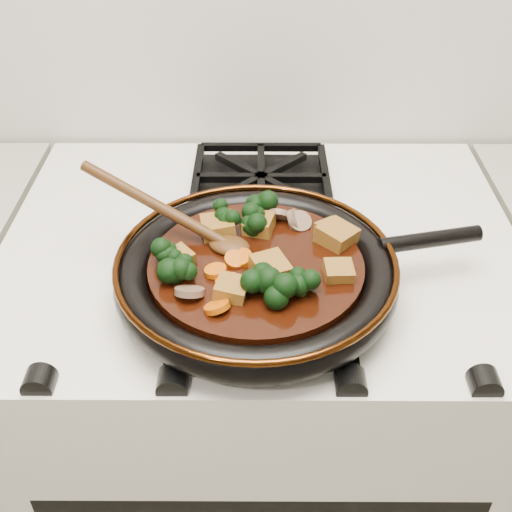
{
  "coord_description": "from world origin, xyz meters",
  "views": [
    {
      "loc": [
        -0.0,
        0.93,
        1.46
      ],
      "look_at": [
        -0.01,
        1.56,
        0.97
      ],
      "focal_mm": 45.0,
      "sensor_mm": 36.0,
      "label": 1
    }
  ],
  "objects": [
    {
      "name": "mushroom_slice_4",
      "position": [
        -0.11,
        1.56,
        0.97
      ],
      "size": [
        0.04,
        0.04,
        0.03
      ],
      "primitive_type": "cylinder",
      "rotation": [
        0.91,
        0.0,
        0.91
      ],
      "color": "brown",
      "rests_on": "braising_sauce"
    },
    {
      "name": "burner_grate_back",
      "position": [
        0.0,
        1.83,
        0.91
      ],
      "size": [
        0.23,
        0.23,
        0.03
      ],
      "primitive_type": null,
      "color": "black",
      "rests_on": "stove"
    },
    {
      "name": "mushroom_slice_1",
      "position": [
        -0.08,
        1.5,
        0.97
      ],
      "size": [
        0.04,
        0.04,
        0.02
      ],
      "primitive_type": "cylinder",
      "rotation": [
        0.46,
        0.0,
        3.03
      ],
      "color": "brown",
      "rests_on": "braising_sauce"
    },
    {
      "name": "tofu_cube_4",
      "position": [
        0.09,
        1.53,
        0.97
      ],
      "size": [
        0.04,
        0.04,
        0.02
      ],
      "primitive_type": "cube",
      "rotation": [
        0.09,
        0.04,
        0.08
      ],
      "color": "brown",
      "rests_on": "braising_sauce"
    },
    {
      "name": "broccoli_floret_3",
      "position": [
        0.0,
        1.67,
        0.97
      ],
      "size": [
        0.08,
        0.08,
        0.06
      ],
      "primitive_type": null,
      "rotation": [
        -0.07,
        0.14,
        2.02
      ],
      "color": "black",
      "rests_on": "braising_sauce"
    },
    {
      "name": "broccoli_floret_6",
      "position": [
        -0.02,
        1.63,
        0.97
      ],
      "size": [
        0.08,
        0.08,
        0.06
      ],
      "primitive_type": null,
      "rotation": [
        0.01,
        0.11,
        1.13
      ],
      "color": "black",
      "rests_on": "braising_sauce"
    },
    {
      "name": "carrot_coin_1",
      "position": [
        -0.03,
        1.56,
        0.96
      ],
      "size": [
        0.03,
        0.03,
        0.02
      ],
      "primitive_type": "cylinder",
      "rotation": [
        0.26,
        0.19,
        0.0
      ],
      "color": "#C35005",
      "rests_on": "braising_sauce"
    },
    {
      "name": "mushroom_slice_3",
      "position": [
        0.05,
        1.64,
        0.97
      ],
      "size": [
        0.04,
        0.04,
        0.02
      ],
      "primitive_type": "cylinder",
      "rotation": [
        0.55,
        0.0,
        0.4
      ],
      "color": "brown",
      "rests_on": "braising_sauce"
    },
    {
      "name": "broccoli_floret_2",
      "position": [
        -0.11,
        1.56,
        0.97
      ],
      "size": [
        0.06,
        0.06,
        0.07
      ],
      "primitive_type": null,
      "rotation": [
        -0.17,
        -0.21,
        0.04
      ],
      "color": "black",
      "rests_on": "braising_sauce"
    },
    {
      "name": "broccoli_floret_4",
      "position": [
        -0.01,
        1.51,
        0.97
      ],
      "size": [
        0.09,
        0.08,
        0.07
      ],
      "primitive_type": null,
      "rotation": [
        -0.23,
        0.06,
        2.04
      ],
      "color": "black",
      "rests_on": "braising_sauce"
    },
    {
      "name": "stove",
      "position": [
        0.0,
        1.69,
        0.45
      ],
      "size": [
        0.76,
        0.6,
        0.9
      ],
      "primitive_type": "cube",
      "color": "white",
      "rests_on": "ground"
    },
    {
      "name": "burner_grate_front",
      "position": [
        0.0,
        1.55,
        0.91
      ],
      "size": [
        0.23,
        0.23,
        0.03
      ],
      "primitive_type": null,
      "color": "black",
      "rests_on": "stove"
    },
    {
      "name": "wooden_spoon",
      "position": [
        -0.1,
        1.61,
        0.98
      ],
      "size": [
        0.14,
        0.08,
        0.22
      ],
      "rotation": [
        0.0,
        0.0,
        2.73
      ],
      "color": "#42250E",
      "rests_on": "braising_sauce"
    },
    {
      "name": "tofu_cube_0",
      "position": [
        -0.06,
        1.63,
        0.97
      ],
      "size": [
        0.05,
        0.05,
        0.03
      ],
      "primitive_type": "cube",
      "rotation": [
        -0.08,
        -0.09,
        0.17
      ],
      "color": "brown",
      "rests_on": "braising_sauce"
    },
    {
      "name": "carrot_coin_2",
      "position": [
        -0.06,
        1.54,
        0.96
      ],
      "size": [
        0.03,
        0.03,
        0.01
      ],
      "primitive_type": "cylinder",
      "rotation": [
        -0.07,
        -0.12,
        0.0
      ],
      "color": "#C35005",
      "rests_on": "braising_sauce"
    },
    {
      "name": "tofu_cube_2",
      "position": [
        0.01,
        1.54,
        0.97
      ],
      "size": [
        0.06,
        0.06,
        0.03
      ],
      "primitive_type": "cube",
      "rotation": [
        0.02,
        -0.08,
        2.01
      ],
      "color": "brown",
      "rests_on": "braising_sauce"
    },
    {
      "name": "mushroom_slice_2",
      "position": [
        0.02,
        1.66,
        0.97
      ],
      "size": [
        0.04,
        0.03,
        0.03
      ],
      "primitive_type": "cylinder",
      "rotation": [
        0.97,
        0.0,
        2.97
      ],
      "color": "brown",
      "rests_on": "braising_sauce"
    },
    {
      "name": "tofu_cube_5",
      "position": [
        0.1,
        1.61,
        0.97
      ],
      "size": [
        0.06,
        0.06,
        0.03
      ],
      "primitive_type": "cube",
      "rotation": [
        0.07,
        0.06,
        0.83
      ],
      "color": "brown",
      "rests_on": "braising_sauce"
    },
    {
      "name": "broccoli_floret_5",
      "position": [
        -0.1,
        1.53,
        0.97
      ],
      "size": [
        0.09,
        0.08,
        0.07
      ],
      "primitive_type": null,
      "rotation": [
        -0.17,
        0.24,
        2.48
      ],
      "color": "black",
      "rests_on": "braising_sauce"
    },
    {
      "name": "mushroom_slice_0",
      "position": [
        0.05,
        1.65,
        0.97
      ],
      "size": [
        0.03,
        0.03,
        0.03
      ],
      "primitive_type": "cylinder",
      "rotation": [
        0.99,
        0.0,
        1.42
      ],
      "color": "brown",
      "rests_on": "braising_sauce"
    },
    {
      "name": "tofu_cube_7",
      "position": [
        -0.0,
        1.63,
        0.97
      ],
      "size": [
        0.05,
        0.05,
        0.03
      ],
      "primitive_type": "cube",
      "rotation": [
        -0.07,
        0.01,
        1.32
      ],
      "color": "brown",
      "rests_on": "braising_sauce"
    },
    {
      "name": "skillet",
      "position": [
        -0.01,
        1.56,
        0.94
      ],
      "size": [
        0.48,
        0.36,
        0.05
      ],
      "rotation": [
        0.0,
        0.0,
        0.22
      ],
      "color": "black",
      "rests_on": "burner_grate_front"
    },
    {
      "name": "carrot_coin_3",
      "position": [
        -0.04,
        1.52,
        0.96
      ],
      "size": [
        0.03,
        0.03,
        0.02
      ],
      "primitive_type": "cylinder",
      "rotation": [
        -0.29,
        -0.34,
        0.0
      ],
      "color": "#C35005",
      "rests_on": "braising_sauce"
    },
    {
      "name": "carrot_coin_0",
      "position": [
        -0.05,
        1.47,
        0.96
      ],
      "size": [
        0.03,
        0.03,
        0.02
      ],
      "primitive_type": "cylinder",
      "rotation": [
        -0.31,
        -0.32,
        0.0
      ],
      "color": "#C35005",
      "rests_on": "braising_sauce"
    },
    {
      "name": "braising_sauce",
      "position": [
        -0.01,
        1.56,
        0.95
      ],
      "size": [
        0.27,
        0.27,
        0.02
      ],
      "primitive_type": "cylinder",
      "color": "black",
      "rests_on": "skillet"
    },
    {
      "name": "broccoli_floret_7",
      "position": [
        0.05,
        1.5,
        0.97
      ],
      "size": [
        0.07,
        0.07,
        0.07
      ],
      "primitive_type": null,
      "rotation": [
        0.22,
        0.13,
        0.18
      ],
      "color": "black",
      "rests_on": "braising_sauce"
    },
    {
      "name": "carrot_coin_4",
      "position": [
        -0.03,
        1.56,
        0.96
      ],
      "size": [
        0.03,
        0.03,
        0.02
      ],
      "primitive_type": "cylinder",
      "rotation": [
        0.2,
        -0.25,
        0.0
      ],
      "color": "#C35005",
      "rests_on": "braising_sauce"
    },
    {
      "name": "tofu_cube_1",
      "position": [
        0.09,
        1.62,
        0.97
      ],
      "size": [
        0.05,
        0.05,
        0.02
      ],
      "primitive_type": "cube",
      "rotation": [
        0.08,
        0.08,
        2.24
      ],
      "color": "brown",
      "rests_on": "braising_sauce"
    },
    {
      "name": "broccoli_floret_1",
      "position": [
        -0.05,
        1.64,
        0.97
      ],
      "size": [
        0.07,
        0.07,
        0.07
      ],
      "primitive_type": null,
      "rotation": [
        -0.18,
        -0.04,
        1.79
      ],
      "color": "black",
      "rests_on": "braising_sauce"
    },
    {
      "name": "broccoli_floret_0",
      "position": [
        0.02,
        1.49,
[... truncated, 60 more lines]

